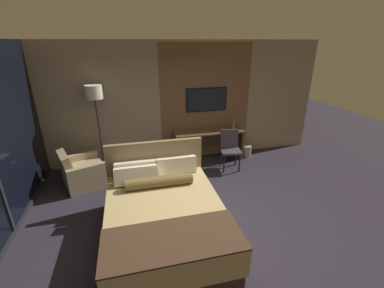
# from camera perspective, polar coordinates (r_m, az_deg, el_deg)

# --- Properties ---
(ground_plane) EXTENTS (16.00, 16.00, 0.00)m
(ground_plane) POSITION_cam_1_polar(r_m,az_deg,el_deg) (4.45, 3.50, -16.55)
(ground_plane) COLOR #28232D
(wall_back_tv_panel) EXTENTS (7.20, 0.09, 2.80)m
(wall_back_tv_panel) POSITION_cam_1_polar(r_m,az_deg,el_deg) (6.17, -2.62, 9.13)
(wall_back_tv_panel) COLOR gray
(wall_back_tv_panel) RESTS_ON ground_plane
(bed) EXTENTS (1.67, 2.19, 1.17)m
(bed) POSITION_cam_1_polar(r_m,az_deg,el_deg) (3.96, -6.25, -15.67)
(bed) COLOR #33281E
(bed) RESTS_ON ground_plane
(desk) EXTENTS (1.69, 0.51, 0.75)m
(desk) POSITION_cam_1_polar(r_m,az_deg,el_deg) (6.32, 3.61, 0.94)
(desk) COLOR brown
(desk) RESTS_ON ground_plane
(tv) EXTENTS (1.00, 0.04, 0.56)m
(tv) POSITION_cam_1_polar(r_m,az_deg,el_deg) (6.24, 3.24, 9.83)
(tv) COLOR black
(desk_chair) EXTENTS (0.50, 0.50, 0.90)m
(desk_chair) POSITION_cam_1_polar(r_m,az_deg,el_deg) (5.92, 8.41, -0.43)
(desk_chair) COLOR #38333D
(desk_chair) RESTS_ON ground_plane
(armchair_by_window) EXTENTS (0.99, 1.01, 0.78)m
(armchair_by_window) POSITION_cam_1_polar(r_m,az_deg,el_deg) (5.73, -23.06, -5.91)
(armchair_by_window) COLOR #998460
(armchair_by_window) RESTS_ON ground_plane
(floor_lamp) EXTENTS (0.34, 0.34, 1.93)m
(floor_lamp) POSITION_cam_1_polar(r_m,az_deg,el_deg) (5.75, -20.79, 9.18)
(floor_lamp) COLOR #282623
(floor_lamp) RESTS_ON ground_plane
(vase_tall) EXTENTS (0.10, 0.10, 0.26)m
(vase_tall) POSITION_cam_1_polar(r_m,az_deg,el_deg) (6.42, 9.23, 4.57)
(vase_tall) COLOR #846647
(vase_tall) RESTS_ON desk
(waste_bin) EXTENTS (0.22, 0.22, 0.28)m
(waste_bin) POSITION_cam_1_polar(r_m,az_deg,el_deg) (6.73, 12.09, -1.55)
(waste_bin) COLOR gray
(waste_bin) RESTS_ON ground_plane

